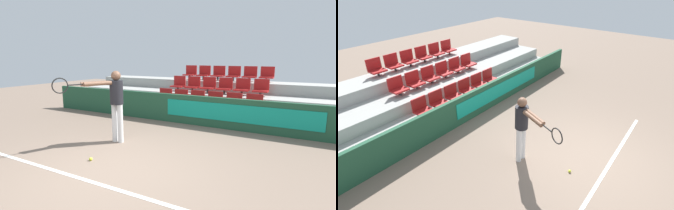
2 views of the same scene
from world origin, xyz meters
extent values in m
plane|color=#7A6656|center=(0.00, 0.00, 0.00)|extent=(30.00, 30.00, 0.00)
cube|color=white|center=(0.00, -0.51, 0.00)|extent=(5.41, 0.08, 0.01)
cube|color=#1E4C33|center=(0.00, 3.67, 0.44)|extent=(11.34, 0.12, 0.87)
cube|color=#0F937A|center=(1.19, 3.60, 0.48)|extent=(4.20, 0.02, 0.48)
cube|color=#9E9E99|center=(0.00, 4.29, 0.18)|extent=(10.94, 1.08, 0.37)
cube|color=#9E9E99|center=(0.00, 5.36, 0.37)|extent=(10.94, 1.08, 0.73)
cube|color=#9E9E99|center=(0.00, 6.44, 0.55)|extent=(10.94, 1.08, 1.10)
cylinder|color=#333333|center=(-1.49, 4.34, 0.44)|extent=(0.07, 0.07, 0.15)
cube|color=#A31919|center=(-1.49, 4.34, 0.54)|extent=(0.48, 0.38, 0.05)
cube|color=#A31919|center=(-1.49, 4.51, 0.74)|extent=(0.48, 0.04, 0.36)
cylinder|color=#333333|center=(-0.89, 4.34, 0.44)|extent=(0.07, 0.07, 0.15)
cube|color=#A31919|center=(-0.89, 4.34, 0.54)|extent=(0.48, 0.38, 0.05)
cube|color=#A31919|center=(-0.89, 4.51, 0.74)|extent=(0.48, 0.04, 0.36)
cylinder|color=#333333|center=(-0.30, 4.34, 0.44)|extent=(0.07, 0.07, 0.15)
cube|color=#A31919|center=(-0.30, 4.34, 0.54)|extent=(0.48, 0.38, 0.05)
cube|color=#A31919|center=(-0.30, 4.51, 0.74)|extent=(0.48, 0.04, 0.36)
cylinder|color=#333333|center=(0.30, 4.34, 0.44)|extent=(0.07, 0.07, 0.15)
cube|color=#A31919|center=(0.30, 4.34, 0.54)|extent=(0.48, 0.38, 0.05)
cube|color=#A31919|center=(0.30, 4.51, 0.74)|extent=(0.48, 0.04, 0.36)
cylinder|color=#333333|center=(0.89, 4.34, 0.44)|extent=(0.07, 0.07, 0.15)
cube|color=#A31919|center=(0.89, 4.34, 0.54)|extent=(0.48, 0.38, 0.05)
cube|color=#A31919|center=(0.89, 4.51, 0.74)|extent=(0.48, 0.04, 0.36)
cylinder|color=#333333|center=(1.49, 4.34, 0.44)|extent=(0.07, 0.07, 0.15)
cube|color=#A31919|center=(1.49, 4.34, 0.54)|extent=(0.48, 0.38, 0.05)
cube|color=#A31919|center=(1.49, 4.51, 0.74)|extent=(0.48, 0.04, 0.36)
cylinder|color=#333333|center=(-1.49, 5.41, 0.81)|extent=(0.07, 0.07, 0.15)
cube|color=#A31919|center=(-1.49, 5.41, 0.90)|extent=(0.48, 0.38, 0.05)
cube|color=#A31919|center=(-1.49, 5.58, 1.11)|extent=(0.48, 0.04, 0.36)
cylinder|color=#333333|center=(-0.89, 5.41, 0.81)|extent=(0.07, 0.07, 0.15)
cube|color=#A31919|center=(-0.89, 5.41, 0.90)|extent=(0.48, 0.38, 0.05)
cube|color=#A31919|center=(-0.89, 5.58, 1.11)|extent=(0.48, 0.04, 0.36)
cylinder|color=#333333|center=(-0.30, 5.41, 0.81)|extent=(0.07, 0.07, 0.15)
cube|color=#A31919|center=(-0.30, 5.41, 0.90)|extent=(0.48, 0.38, 0.05)
cube|color=#A31919|center=(-0.30, 5.58, 1.11)|extent=(0.48, 0.04, 0.36)
cylinder|color=#333333|center=(0.30, 5.41, 0.81)|extent=(0.07, 0.07, 0.15)
cube|color=#A31919|center=(0.30, 5.41, 0.90)|extent=(0.48, 0.38, 0.05)
cube|color=#A31919|center=(0.30, 5.58, 1.11)|extent=(0.48, 0.04, 0.36)
cylinder|color=#333333|center=(0.89, 5.41, 0.81)|extent=(0.07, 0.07, 0.15)
cube|color=#A31919|center=(0.89, 5.41, 0.90)|extent=(0.48, 0.38, 0.05)
cube|color=#A31919|center=(0.89, 5.58, 1.11)|extent=(0.48, 0.04, 0.36)
cylinder|color=#333333|center=(1.49, 5.41, 0.81)|extent=(0.07, 0.07, 0.15)
cube|color=#A31919|center=(1.49, 5.41, 0.90)|extent=(0.48, 0.38, 0.05)
cube|color=#A31919|center=(1.49, 5.58, 1.11)|extent=(0.48, 0.04, 0.36)
cylinder|color=#333333|center=(-1.49, 6.49, 1.17)|extent=(0.07, 0.07, 0.15)
cube|color=#A31919|center=(-1.49, 6.49, 1.27)|extent=(0.48, 0.38, 0.05)
cube|color=#A31919|center=(-1.49, 6.66, 1.48)|extent=(0.48, 0.04, 0.36)
cylinder|color=#333333|center=(-0.89, 6.49, 1.17)|extent=(0.07, 0.07, 0.15)
cube|color=#A31919|center=(-0.89, 6.49, 1.27)|extent=(0.48, 0.38, 0.05)
cube|color=#A31919|center=(-0.89, 6.66, 1.48)|extent=(0.48, 0.04, 0.36)
cylinder|color=#333333|center=(-0.30, 6.49, 1.17)|extent=(0.07, 0.07, 0.15)
cube|color=#A31919|center=(-0.30, 6.49, 1.27)|extent=(0.48, 0.38, 0.05)
cube|color=#A31919|center=(-0.30, 6.66, 1.48)|extent=(0.48, 0.04, 0.36)
cylinder|color=#333333|center=(0.30, 6.49, 1.17)|extent=(0.07, 0.07, 0.15)
cube|color=#A31919|center=(0.30, 6.49, 1.27)|extent=(0.48, 0.38, 0.05)
cube|color=#A31919|center=(0.30, 6.66, 1.48)|extent=(0.48, 0.04, 0.36)
cylinder|color=#333333|center=(0.89, 6.49, 1.17)|extent=(0.07, 0.07, 0.15)
cube|color=#A31919|center=(0.89, 6.49, 1.27)|extent=(0.48, 0.38, 0.05)
cube|color=#A31919|center=(0.89, 6.66, 1.48)|extent=(0.48, 0.04, 0.36)
cylinder|color=#333333|center=(1.49, 6.49, 1.17)|extent=(0.07, 0.07, 0.15)
cube|color=#A31919|center=(1.49, 6.49, 1.27)|extent=(0.48, 0.38, 0.05)
cube|color=#A31919|center=(1.49, 6.66, 1.48)|extent=(0.48, 0.04, 0.36)
cylinder|color=silver|center=(-1.08, 1.31, 0.45)|extent=(0.13, 0.13, 0.91)
cylinder|color=silver|center=(-0.91, 1.31, 0.45)|extent=(0.13, 0.13, 0.91)
cylinder|color=black|center=(-1.00, 1.31, 1.18)|extent=(0.30, 0.30, 0.55)
sphere|color=brown|center=(-1.00, 1.31, 1.56)|extent=(0.22, 0.22, 0.22)
cylinder|color=brown|center=(-1.23, 0.89, 1.41)|extent=(0.34, 0.61, 0.09)
cylinder|color=brown|center=(-1.14, 0.89, 1.41)|extent=(0.34, 0.61, 0.09)
cylinder|color=black|center=(-1.37, 0.46, 1.41)|extent=(0.15, 0.29, 0.03)
torus|color=black|center=(-1.50, 0.19, 1.41)|extent=(0.15, 0.31, 0.32)
sphere|color=#CCDB33|center=(-0.71, 0.14, 0.03)|extent=(0.07, 0.07, 0.07)
camera|label=1|loc=(2.92, -3.34, 1.97)|focal=28.00mm
camera|label=2|loc=(-5.26, -1.50, 4.17)|focal=28.00mm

